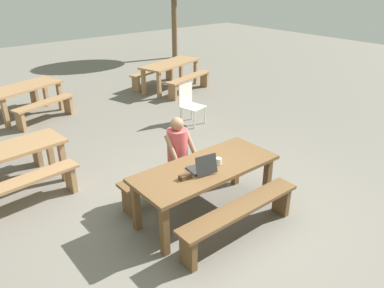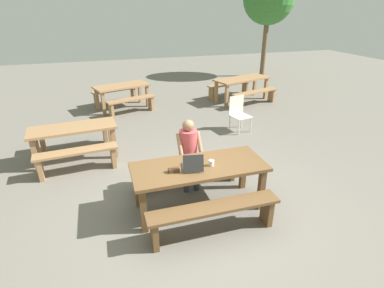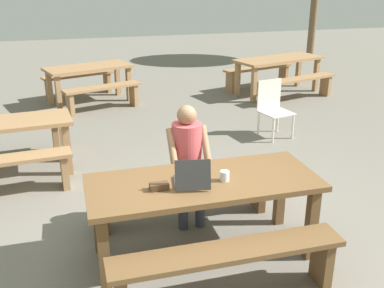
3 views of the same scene
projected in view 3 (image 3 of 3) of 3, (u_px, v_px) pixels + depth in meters
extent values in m
plane|color=slate|center=(203.00, 253.00, 4.22)|extent=(30.00, 30.00, 0.00)
cube|color=brown|center=(204.00, 183.00, 3.96)|extent=(2.04, 0.84, 0.05)
cube|color=brown|center=(104.00, 256.00, 3.58)|extent=(0.09, 0.09, 0.71)
cube|color=brown|center=(312.00, 224.00, 4.04)|extent=(0.09, 0.09, 0.71)
cube|color=brown|center=(98.00, 217.00, 4.15)|extent=(0.09, 0.09, 0.71)
cube|color=brown|center=(280.00, 192.00, 4.61)|extent=(0.09, 0.09, 0.71)
cube|color=brown|center=(228.00, 252.00, 3.46)|extent=(1.87, 0.30, 0.05)
cube|color=brown|center=(322.00, 260.00, 3.76)|extent=(0.08, 0.24, 0.43)
cube|color=brown|center=(185.00, 180.00, 4.65)|extent=(1.87, 0.30, 0.05)
cube|color=brown|center=(104.00, 211.00, 4.53)|extent=(0.08, 0.24, 0.43)
cube|color=brown|center=(258.00, 191.00, 4.95)|extent=(0.08, 0.24, 0.43)
cube|color=#2D2D2D|center=(191.00, 181.00, 3.90)|extent=(0.34, 0.30, 0.02)
cube|color=#2D2D2D|center=(193.00, 175.00, 3.70)|extent=(0.31, 0.12, 0.25)
cube|color=black|center=(193.00, 175.00, 3.71)|extent=(0.28, 0.11, 0.23)
cube|color=#4C331E|center=(159.00, 186.00, 3.77)|extent=(0.16, 0.08, 0.06)
cylinder|color=white|center=(225.00, 176.00, 3.92)|extent=(0.08, 0.08, 0.09)
cylinder|color=#333847|center=(183.00, 208.00, 4.55)|extent=(0.10, 0.10, 0.48)
cylinder|color=#333847|center=(200.00, 205.00, 4.60)|extent=(0.10, 0.10, 0.48)
cube|color=#333847|center=(189.00, 178.00, 4.55)|extent=(0.28, 0.28, 0.12)
cylinder|color=#C64C51|center=(187.00, 148.00, 4.53)|extent=(0.30, 0.30, 0.51)
cylinder|color=#936B4C|center=(173.00, 151.00, 4.39)|extent=(0.07, 0.32, 0.41)
cylinder|color=#936B4C|center=(206.00, 148.00, 4.47)|extent=(0.07, 0.32, 0.41)
sphere|color=#936B4C|center=(187.00, 115.00, 4.41)|extent=(0.20, 0.20, 0.20)
cube|color=silver|center=(276.00, 113.00, 7.05)|extent=(0.52, 0.52, 0.02)
cube|color=silver|center=(269.00, 94.00, 7.13)|extent=(0.43, 0.11, 0.47)
cylinder|color=silver|center=(273.00, 130.00, 6.88)|extent=(0.04, 0.04, 0.39)
cylinder|color=silver|center=(293.00, 127.00, 7.05)|extent=(0.04, 0.04, 0.39)
cylinder|color=silver|center=(259.00, 123.00, 7.20)|extent=(0.04, 0.04, 0.39)
cylinder|color=silver|center=(278.00, 120.00, 7.36)|extent=(0.04, 0.04, 0.39)
cube|color=#9E754C|center=(88.00, 67.00, 8.78)|extent=(1.78, 1.21, 0.05)
cube|color=#9E754C|center=(59.00, 94.00, 8.33)|extent=(0.11, 0.11, 0.69)
cube|color=#9E754C|center=(129.00, 84.00, 9.07)|extent=(0.11, 0.11, 0.69)
cube|color=#9E754C|center=(50.00, 88.00, 8.76)|extent=(0.11, 0.11, 0.69)
cube|color=#9E754C|center=(117.00, 79.00, 9.50)|extent=(0.11, 0.11, 0.69)
cube|color=#9E754C|center=(102.00, 87.00, 8.38)|extent=(1.49, 0.73, 0.05)
cube|color=#9E754C|center=(70.00, 105.00, 8.14)|extent=(0.15, 0.25, 0.42)
cube|color=#9E754C|center=(134.00, 95.00, 8.79)|extent=(0.15, 0.25, 0.42)
cube|color=#9E754C|center=(78.00, 75.00, 9.38)|extent=(1.49, 0.73, 0.05)
cube|color=#9E754C|center=(49.00, 90.00, 9.14)|extent=(0.15, 0.25, 0.42)
cube|color=#9E754C|center=(107.00, 82.00, 9.79)|extent=(0.15, 0.25, 0.42)
cube|color=#9E754C|center=(0.00, 124.00, 5.57)|extent=(1.75, 0.81, 0.05)
cube|color=#9E754C|center=(67.00, 150.00, 5.75)|extent=(0.10, 0.10, 0.68)
cube|color=#9E754C|center=(64.00, 138.00, 6.15)|extent=(0.10, 0.10, 0.68)
cube|color=#9E754C|center=(3.00, 160.00, 5.14)|extent=(1.54, 0.44, 0.05)
cube|color=#9E754C|center=(65.00, 171.00, 5.44)|extent=(0.10, 0.25, 0.43)
cube|color=#9E754C|center=(4.00, 128.00, 6.19)|extent=(1.54, 0.44, 0.05)
cube|color=#9E754C|center=(56.00, 138.00, 6.49)|extent=(0.10, 0.25, 0.43)
cube|color=#9E754C|center=(279.00, 59.00, 9.46)|extent=(2.05, 1.24, 0.05)
cube|color=#9E754C|center=(254.00, 85.00, 8.96)|extent=(0.11, 0.11, 0.71)
cube|color=#9E754C|center=(316.00, 75.00, 9.80)|extent=(0.11, 0.11, 0.71)
cube|color=#9E754C|center=(237.00, 79.00, 9.39)|extent=(0.11, 0.11, 0.71)
cube|color=#9E754C|center=(298.00, 70.00, 10.23)|extent=(0.11, 0.11, 0.71)
cube|color=#9E754C|center=(300.00, 79.00, 9.05)|extent=(1.75, 0.77, 0.05)
cube|color=#9E754C|center=(270.00, 95.00, 8.76)|extent=(0.14, 0.25, 0.42)
cube|color=#9E754C|center=(325.00, 86.00, 9.50)|extent=(0.14, 0.25, 0.42)
cube|color=#9E754C|center=(258.00, 68.00, 10.08)|extent=(1.75, 0.77, 0.05)
cube|color=#9E754C|center=(230.00, 82.00, 9.79)|extent=(0.14, 0.25, 0.42)
cube|color=#9E754C|center=(283.00, 74.00, 10.53)|extent=(0.14, 0.25, 0.42)
cylinder|color=brown|center=(313.00, 15.00, 12.93)|extent=(0.21, 0.21, 2.59)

